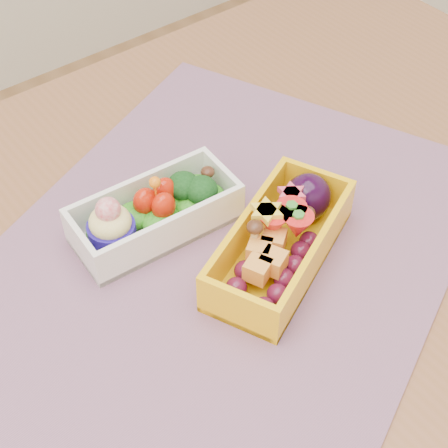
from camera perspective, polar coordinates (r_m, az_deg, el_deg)
table at (r=0.79m, az=-1.27°, el=-8.54°), size 1.20×0.80×0.75m
placemat at (r=0.72m, az=-0.22°, el=-2.59°), size 0.70×0.63×0.00m
bento_white at (r=0.73m, az=-5.75°, el=0.89°), size 0.18×0.09×0.07m
bento_yellow at (r=0.70m, az=4.83°, el=-1.27°), size 0.21×0.16×0.06m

